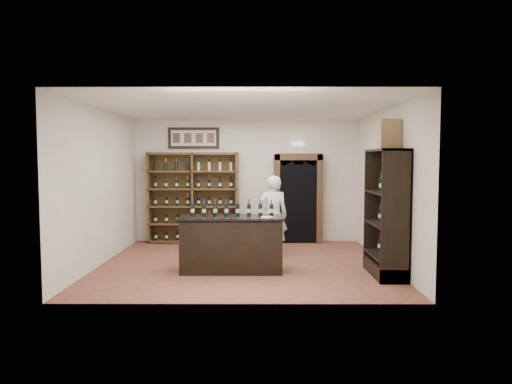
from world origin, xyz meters
TOP-DOWN VIEW (x-y plane):
  - floor at (0.00, 0.00)m, footprint 5.50×5.50m
  - ceiling at (0.00, 0.00)m, footprint 5.50×5.50m
  - wall_back at (0.00, 2.50)m, footprint 5.50×0.04m
  - wall_left at (-2.75, 0.00)m, footprint 0.04×5.00m
  - wall_right at (2.75, 0.00)m, footprint 0.04×5.00m
  - wine_shelf at (-1.30, 2.33)m, footprint 2.20×0.38m
  - framed_picture at (-1.30, 2.47)m, footprint 1.25×0.04m
  - arched_doorway at (1.25, 2.33)m, footprint 1.17×0.35m
  - emergency_light at (1.25, 2.42)m, footprint 0.30×0.10m
  - tasting_counter at (-0.20, -0.60)m, footprint 1.88×0.78m
  - counter_bottle_0 at (-0.92, -0.49)m, footprint 0.07×0.07m
  - counter_bottle_1 at (-0.71, -0.49)m, footprint 0.07×0.07m
  - counter_bottle_2 at (-0.51, -0.49)m, footprint 0.07×0.07m
  - counter_bottle_3 at (-0.30, -0.49)m, footprint 0.07×0.07m
  - counter_bottle_4 at (-0.10, -0.49)m, footprint 0.07×0.07m
  - counter_bottle_5 at (0.11, -0.49)m, footprint 0.07×0.07m
  - counter_bottle_6 at (0.31, -0.49)m, footprint 0.07×0.07m
  - counter_bottle_7 at (0.52, -0.49)m, footprint 0.07×0.07m
  - side_cabinet at (2.52, -0.90)m, footprint 0.48×1.20m
  - shopkeeper at (0.60, 0.86)m, footprint 0.64×0.45m
  - plate at (0.43, -0.81)m, footprint 0.22×0.22m
  - wine_crate at (2.52, -0.89)m, footprint 0.39×0.22m

SIDE VIEW (x-z plane):
  - floor at x=0.00m, z-range 0.00..0.00m
  - tasting_counter at x=-0.20m, z-range -0.01..0.99m
  - side_cabinet at x=2.52m, z-range -0.35..1.85m
  - shopkeeper at x=0.60m, z-range 0.00..1.68m
  - plate at x=0.43m, z-range 1.00..1.02m
  - wine_shelf at x=-1.30m, z-range 0.00..2.20m
  - counter_bottle_0 at x=-0.92m, z-range 0.96..1.26m
  - counter_bottle_1 at x=-0.71m, z-range 0.96..1.26m
  - counter_bottle_2 at x=-0.51m, z-range 0.96..1.26m
  - counter_bottle_3 at x=-0.30m, z-range 0.96..1.26m
  - counter_bottle_4 at x=-0.10m, z-range 0.96..1.26m
  - counter_bottle_5 at x=0.11m, z-range 0.96..1.26m
  - counter_bottle_6 at x=0.31m, z-range 0.96..1.26m
  - counter_bottle_7 at x=0.52m, z-range 0.96..1.26m
  - arched_doorway at x=1.25m, z-range 0.05..2.22m
  - wall_back at x=0.00m, z-range 0.00..3.00m
  - wall_left at x=-2.75m, z-range 0.00..3.00m
  - wall_right at x=2.75m, z-range 0.00..3.00m
  - emergency_light at x=1.25m, z-range 2.35..2.45m
  - wine_crate at x=2.52m, z-range 2.20..2.72m
  - framed_picture at x=-1.30m, z-range 2.29..2.81m
  - ceiling at x=0.00m, z-range 3.00..3.00m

